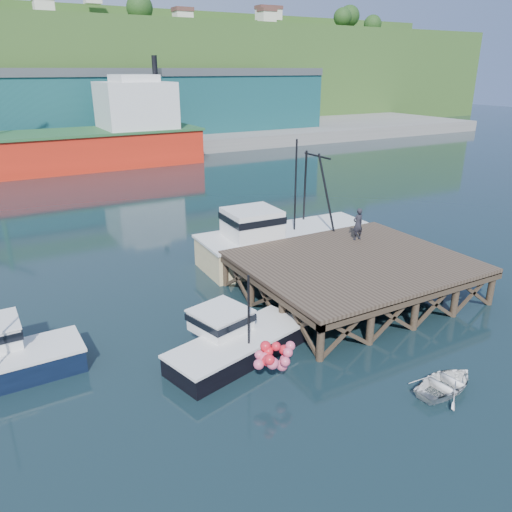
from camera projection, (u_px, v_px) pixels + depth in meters
ground at (269, 316)px, 25.98m from camera, size 300.00×300.00×0.00m
wharf at (356, 264)px, 27.68m from camera, size 12.00×10.00×2.62m
far_quay at (52, 140)px, 82.65m from camera, size 160.00×40.00×2.00m
warehouse_mid at (52, 108)px, 76.64m from camera, size 28.00×16.00×9.00m
warehouse_right at (227, 102)px, 90.47m from camera, size 30.00×16.00×9.00m
cargo_ship at (4, 147)px, 60.01m from camera, size 55.50×10.00×13.75m
hillside at (23, 74)px, 103.57m from camera, size 220.00×50.00×22.00m
boat_black at (234, 340)px, 22.21m from camera, size 7.14×5.91×4.16m
trawler at (284, 237)px, 33.02m from camera, size 12.04×4.65×7.97m
dinghy at (446, 384)px, 19.89m from camera, size 3.19×2.42×0.62m
dockworker at (358, 224)px, 30.66m from camera, size 0.74×0.49×2.02m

